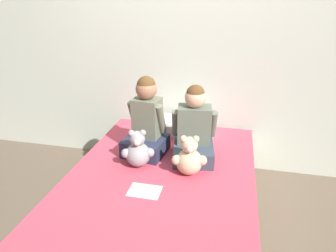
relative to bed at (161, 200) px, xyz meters
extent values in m
plane|color=brown|center=(0.00, 0.00, -0.22)|extent=(14.00, 14.00, 0.00)
cube|color=beige|center=(0.00, 1.02, 1.03)|extent=(8.00, 0.06, 2.50)
cube|color=#997F60|center=(0.00, 0.00, -0.12)|extent=(1.33, 1.88, 0.20)
cube|color=white|center=(0.00, 0.00, 0.08)|extent=(1.31, 1.84, 0.22)
cube|color=#C64256|center=(0.00, 0.00, 0.21)|extent=(1.32, 1.86, 0.03)
cube|color=#282D47|center=(-0.20, 0.28, 0.29)|extent=(0.35, 0.35, 0.13)
cube|color=slate|center=(-0.19, 0.33, 0.52)|extent=(0.22, 0.19, 0.32)
sphere|color=#9E7051|center=(-0.19, 0.33, 0.75)|extent=(0.16, 0.16, 0.16)
sphere|color=brown|center=(-0.19, 0.33, 0.78)|extent=(0.14, 0.14, 0.14)
cylinder|color=slate|center=(-0.31, 0.34, 0.53)|extent=(0.07, 0.15, 0.26)
cylinder|color=slate|center=(-0.07, 0.31, 0.53)|extent=(0.07, 0.15, 0.26)
cube|color=#384251|center=(0.19, 0.28, 0.29)|extent=(0.35, 0.40, 0.12)
cube|color=#5B6656|center=(0.18, 0.33, 0.49)|extent=(0.27, 0.20, 0.29)
sphere|color=#DBAD89|center=(0.18, 0.33, 0.71)|extent=(0.16, 0.16, 0.16)
sphere|color=brown|center=(0.18, 0.33, 0.74)|extent=(0.14, 0.14, 0.14)
cylinder|color=#5B6656|center=(0.04, 0.31, 0.50)|extent=(0.07, 0.14, 0.24)
cylinder|color=#5B6656|center=(0.32, 0.35, 0.50)|extent=(0.07, 0.14, 0.24)
sphere|color=#939399|center=(-0.20, 0.09, 0.32)|extent=(0.18, 0.18, 0.18)
sphere|color=#939399|center=(-0.20, 0.09, 0.45)|extent=(0.11, 0.11, 0.11)
sphere|color=beige|center=(-0.18, 0.04, 0.44)|extent=(0.05, 0.05, 0.05)
sphere|color=#939399|center=(-0.24, 0.07, 0.49)|extent=(0.05, 0.05, 0.05)
sphere|color=#939399|center=(-0.16, 0.10, 0.49)|extent=(0.05, 0.05, 0.05)
sphere|color=#939399|center=(-0.27, 0.04, 0.34)|extent=(0.07, 0.07, 0.07)
sphere|color=#939399|center=(-0.11, 0.09, 0.34)|extent=(0.07, 0.07, 0.07)
sphere|color=#D1B78E|center=(0.19, 0.06, 0.32)|extent=(0.19, 0.19, 0.19)
sphere|color=#D1B78E|center=(0.19, 0.06, 0.46)|extent=(0.12, 0.12, 0.12)
sphere|color=beige|center=(0.20, 0.01, 0.45)|extent=(0.05, 0.05, 0.05)
sphere|color=#D1B78E|center=(0.15, 0.05, 0.50)|extent=(0.05, 0.05, 0.05)
sphere|color=#D1B78E|center=(0.23, 0.07, 0.50)|extent=(0.05, 0.05, 0.05)
sphere|color=#D1B78E|center=(0.11, 0.03, 0.34)|extent=(0.07, 0.07, 0.07)
sphere|color=#D1B78E|center=(0.28, 0.06, 0.34)|extent=(0.07, 0.07, 0.07)
cube|color=white|center=(0.00, 0.75, 0.28)|extent=(0.57, 0.32, 0.11)
cube|color=white|center=(-0.06, -0.22, 0.23)|extent=(0.21, 0.15, 0.00)
camera|label=1|loc=(0.45, -1.77, 1.41)|focal=32.00mm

